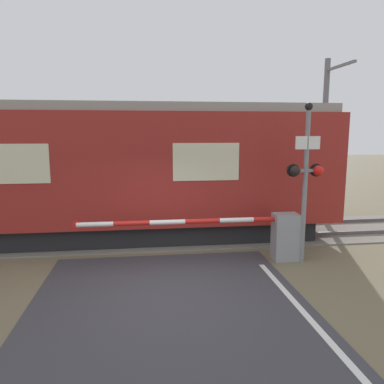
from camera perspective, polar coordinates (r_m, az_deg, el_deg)
name	(u,v)px	position (r m, az deg, el deg)	size (l,w,h in m)	color
ground_plane	(167,288)	(7.78, -3.82, -14.43)	(80.00, 80.00, 0.00)	#6B6047
track_bed	(159,235)	(11.43, -5.07, -6.51)	(36.00, 3.20, 0.13)	slate
train	(31,172)	(11.49, -23.28, 2.79)	(17.28, 2.97, 3.87)	black
crossing_barrier	(269,234)	(9.30, 11.70, -6.31)	(5.33, 0.44, 1.15)	gray
signal_post	(306,174)	(9.11, 16.94, 2.66)	(0.86, 0.26, 3.76)	gray
catenary_pole	(324,135)	(14.69, 19.53, 8.19)	(0.20, 1.90, 5.68)	slate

